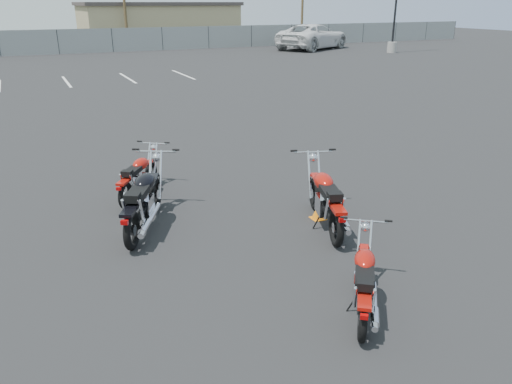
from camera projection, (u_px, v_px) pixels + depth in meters
name	position (u px, v px, depth m)	size (l,w,h in m)	color
ground	(261.00, 243.00, 8.13)	(120.00, 120.00, 0.00)	black
motorcycle_front_red	(139.00, 177.00, 9.93)	(1.39, 1.71, 0.91)	black
motorcycle_second_black	(144.00, 201.00, 8.49)	(1.48, 2.20, 1.12)	black
motorcycle_third_red	(326.00, 200.00, 8.58)	(1.18, 2.21, 1.10)	black
motorcycle_rear_red	(364.00, 282.00, 6.23)	(1.38, 1.66, 0.89)	black
training_cone_near	(318.00, 211.00, 9.00)	(0.25, 0.25, 0.29)	orange
light_pole_east	(395.00, 11.00, 37.85)	(0.80, 0.70, 11.31)	#989590
chainlink_fence	(58.00, 42.00, 37.39)	(80.06, 0.06, 1.80)	gray
tan_building_east	(157.00, 22.00, 48.64)	(14.40, 9.40, 3.70)	tan
parking_line_stripes	(34.00, 84.00, 24.03)	(15.12, 4.00, 0.01)	silver
white_van	(314.00, 29.00, 41.26)	(8.37, 3.35, 3.18)	silver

